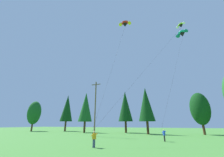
# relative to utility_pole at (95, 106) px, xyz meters

# --- Properties ---
(treeline_tree_a) EXTENTS (4.74, 4.74, 10.89)m
(treeline_tree_a) POSITION_rel_utility_pole_xyz_m (-33.05, 11.68, 0.47)
(treeline_tree_a) COLOR #472D19
(treeline_tree_a) RESTS_ON ground_plane
(treeline_tree_b) EXTENTS (4.51, 4.51, 13.24)m
(treeline_tree_b) POSITION_rel_utility_pole_xyz_m (-21.47, 16.20, 2.18)
(treeline_tree_b) COLOR #472D19
(treeline_tree_b) RESTS_ON ground_plane
(treeline_tree_c) EXTENTS (4.31, 4.31, 12.33)m
(treeline_tree_c) POSITION_rel_utility_pole_xyz_m (-10.03, 11.48, 1.61)
(treeline_tree_c) COLOR #472D19
(treeline_tree_c) RESTS_ON ground_plane
(treeline_tree_d) EXTENTS (4.34, 4.34, 12.45)m
(treeline_tree_d) POSITION_rel_utility_pole_xyz_m (2.09, 15.23, 1.68)
(treeline_tree_d) COLOR #472D19
(treeline_tree_d) RESTS_ON ground_plane
(treeline_tree_e) EXTENTS (4.25, 4.25, 12.06)m
(treeline_tree_e) POSITION_rel_utility_pole_xyz_m (9.18, 11.20, 1.43)
(treeline_tree_e) COLOR #472D19
(treeline_tree_e) RESTS_ON ground_plane
(treeline_tree_f) EXTENTS (4.55, 4.55, 10.20)m
(treeline_tree_f) POSITION_rel_utility_pole_xyz_m (21.99, 14.56, 0.05)
(treeline_tree_f) COLOR #472D19
(treeline_tree_f) RESTS_ON ground_plane
(utility_pole) EXTENTS (2.20, 0.26, 11.70)m
(utility_pole) POSITION_rel_utility_pole_xyz_m (0.00, 0.00, 0.00)
(utility_pole) COLOR brown
(utility_pole) RESTS_ON ground_plane
(kite_flyer_near) EXTENTS (0.66, 0.69, 1.69)m
(kite_flyer_near) POSITION_rel_utility_pole_xyz_m (7.13, -12.57, -5.12)
(kite_flyer_near) COLOR navy
(kite_flyer_near) RESTS_ON ground_plane
(kite_flyer_mid) EXTENTS (0.71, 0.73, 1.69)m
(kite_flyer_mid) POSITION_rel_utility_pole_xyz_m (13.89, -3.73, -5.12)
(kite_flyer_mid) COLOR black
(kite_flyer_mid) RESTS_ON ground_plane
(parafoil_kite_high_lime_white) EXTENTS (14.02, 17.29, 23.21)m
(parafoil_kite_high_lime_white) POSITION_rel_utility_pole_xyz_m (19.67, 3.82, 18.09)
(parafoil_kite_high_lime_white) COLOR #93D633
(parafoil_kite_mid_teal) EXTENTS (8.35, 13.68, 24.00)m
(parafoil_kite_mid_teal) POSITION_rel_utility_pole_xyz_m (20.23, 8.23, 18.67)
(parafoil_kite_mid_teal) COLOR teal
(parafoil_kite_far_red_yellow) EXTENTS (3.21, 12.92, 24.52)m
(parafoil_kite_far_red_yellow) POSITION_rel_utility_pole_xyz_m (7.49, -0.26, 19.26)
(parafoil_kite_far_red_yellow) COLOR red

